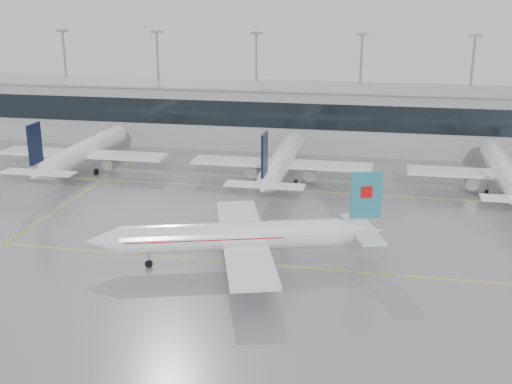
# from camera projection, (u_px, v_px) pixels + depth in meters

# --- Properties ---
(ground) EXTENTS (320.00, 320.00, 0.00)m
(ground) POSITION_uv_depth(u_px,v_px,m) (236.00, 262.00, 75.01)
(ground) COLOR gray
(ground) RESTS_ON ground
(taxi_line_main) EXTENTS (120.00, 0.25, 0.01)m
(taxi_line_main) POSITION_uv_depth(u_px,v_px,m) (236.00, 262.00, 75.01)
(taxi_line_main) COLOR yellow
(taxi_line_main) RESTS_ON ground
(taxi_line_north) EXTENTS (120.00, 0.25, 0.01)m
(taxi_line_north) POSITION_uv_depth(u_px,v_px,m) (278.00, 189.00, 103.13)
(taxi_line_north) COLOR yellow
(taxi_line_north) RESTS_ON ground
(taxi_line_cross) EXTENTS (0.25, 60.00, 0.01)m
(taxi_line_cross) POSITION_uv_depth(u_px,v_px,m) (61.00, 207.00, 94.63)
(taxi_line_cross) COLOR yellow
(taxi_line_cross) RESTS_ON ground
(terminal) EXTENTS (180.00, 15.00, 12.00)m
(terminal) POSITION_uv_depth(u_px,v_px,m) (303.00, 117.00, 131.36)
(terminal) COLOR gray
(terminal) RESTS_ON ground
(terminal_glass) EXTENTS (180.00, 0.20, 5.00)m
(terminal_glass) POSITION_uv_depth(u_px,v_px,m) (299.00, 116.00, 123.84)
(terminal_glass) COLOR black
(terminal_glass) RESTS_ON ground
(terminal_roof) EXTENTS (182.00, 16.00, 0.40)m
(terminal_roof) POSITION_uv_depth(u_px,v_px,m) (304.00, 87.00, 129.53)
(terminal_roof) COLOR gray
(terminal_roof) RESTS_ON ground
(light_masts) EXTENTS (156.40, 1.00, 22.60)m
(light_masts) POSITION_uv_depth(u_px,v_px,m) (308.00, 77.00, 134.82)
(light_masts) COLOR gray
(light_masts) RESTS_ON ground
(air_canada_jet) EXTENTS (33.95, 27.27, 10.67)m
(air_canada_jet) POSITION_uv_depth(u_px,v_px,m) (242.00, 237.00, 73.71)
(air_canada_jet) COLOR white
(air_canada_jet) RESTS_ON ground
(parked_jet_b) EXTENTS (29.64, 36.96, 11.72)m
(parked_jet_b) POSITION_uv_depth(u_px,v_px,m) (84.00, 152.00, 111.98)
(parked_jet_b) COLOR white
(parked_jet_b) RESTS_ON ground
(parked_jet_c) EXTENTS (29.64, 36.96, 11.72)m
(parked_jet_c) POSITION_uv_depth(u_px,v_px,m) (282.00, 161.00, 105.49)
(parked_jet_c) COLOR white
(parked_jet_c) RESTS_ON ground
(parked_jet_d) EXTENTS (29.64, 36.96, 11.72)m
(parked_jet_d) POSITION_uv_depth(u_px,v_px,m) (505.00, 172.00, 99.01)
(parked_jet_d) COLOR white
(parked_jet_d) RESTS_ON ground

